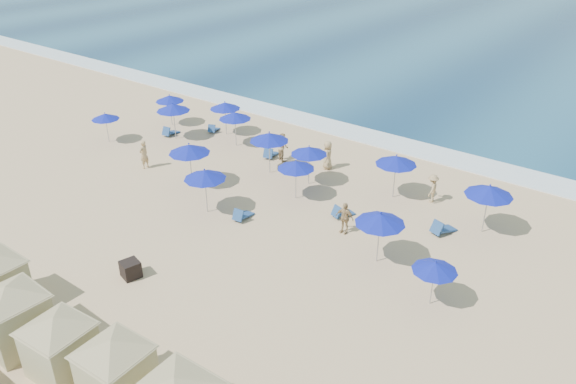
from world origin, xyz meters
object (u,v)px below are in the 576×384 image
Objects in this scene: umbrella_7 at (309,151)px; umbrella_11 at (435,267)px; umbrella_9 at (396,160)px; beachgoer_2 at (345,218)px; umbrella_12 at (225,106)px; cabana_3 at (114,361)px; umbrella_13 at (380,219)px; beachgoer_0 at (144,154)px; umbrella_1 at (105,116)px; beachgoer_3 at (432,188)px; umbrella_6 at (205,175)px; umbrella_10 at (489,191)px; umbrella_3 at (189,149)px; beachgoer_1 at (282,147)px; trash_bin at (131,269)px; beachgoer_4 at (328,155)px; umbrella_2 at (173,107)px; umbrella_0 at (170,98)px; umbrella_4 at (235,116)px; umbrella_5 at (269,137)px; cabana_1 at (11,308)px; cabana_2 at (58,338)px; umbrella_8 at (296,165)px.

umbrella_7 is 11.74m from umbrella_11.
umbrella_7 is at bearing -162.02° from umbrella_9.
umbrella_12 is at bearing 151.61° from beachgoer_2.
cabana_3 is 12.26m from umbrella_13.
umbrella_1 is at bearing -111.07° from beachgoer_0.
umbrella_6 is at bearing -56.75° from beachgoer_3.
beachgoer_0 is at bearing -164.64° from umbrella_10.
umbrella_3 is at bearing -160.81° from umbrella_10.
umbrella_13 reaches higher than beachgoer_1.
beachgoer_4 reaches higher than trash_bin.
trash_bin is at bearing -93.76° from umbrella_7.
umbrella_9 is 1.56× the size of beachgoer_2.
umbrella_2 is 3.47m from umbrella_12.
umbrella_0 is 6.30m from umbrella_4.
umbrella_3 is 15.35m from umbrella_11.
umbrella_11 is at bearing -15.31° from umbrella_2.
umbrella_5 reaches higher than cabana_3.
cabana_1 reaches higher than trash_bin.
beachgoer_3 is (-0.52, 6.76, -1.41)m from umbrella_13.
umbrella_5 reaches higher than umbrella_0.
cabana_3 reaches higher than umbrella_0.
umbrella_6 is 0.98× the size of umbrella_9.
umbrella_2 is at bearing 178.20° from umbrella_5.
beachgoer_3 is at bearing 76.37° from cabana_2.
umbrella_9 is 4.97m from beachgoer_2.
umbrella_2 is 0.98× the size of umbrella_10.
umbrella_12 is 15.59m from beachgoer_3.
umbrella_12 is 5.99m from beachgoer_1.
beachgoer_4 is at bearing 21.28° from umbrella_1.
umbrella_1 reaches higher than umbrella_11.
umbrella_6 is at bearing -171.29° from umbrella_13.
umbrella_10 reaches higher than umbrella_4.
umbrella_6 reaches higher than beachgoer_2.
umbrella_4 is at bearing -112.60° from beachgoer_4.
beachgoer_0 is at bearing -64.45° from umbrella_2.
umbrella_3 is (8.36, -5.99, 0.29)m from umbrella_0.
umbrella_6 is 13.86m from umbrella_10.
beachgoer_0 is (5.20, -1.20, -0.92)m from umbrella_1.
beachgoer_4 is (6.82, 0.69, -1.21)m from umbrella_4.
beachgoer_4 is (14.03, 5.46, -0.93)m from umbrella_1.
umbrella_9 reaches higher than umbrella_8.
umbrella_1 is 0.88× the size of umbrella_7.
umbrella_9 is 5.16m from beachgoer_4.
umbrella_9 is (5.41, 13.46, 1.82)m from trash_bin.
umbrella_13 is (9.26, 1.42, 0.06)m from umbrella_6.
cabana_2 is at bearing -98.58° from umbrella_9.
beachgoer_4 is at bearing 76.67° from umbrella_6.
cabana_3 is 12.36m from umbrella_6.
umbrella_7 is at bearing -0.34° from umbrella_2.
umbrella_9 is at bearing -77.04° from beachgoer_3.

